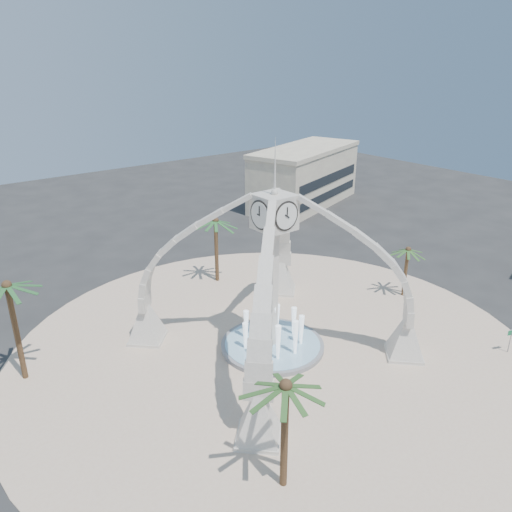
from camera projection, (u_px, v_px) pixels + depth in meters
ground at (272, 348)px, 38.88m from camera, size 140.00×140.00×0.00m
plaza at (272, 347)px, 38.87m from camera, size 40.00×40.00×0.06m
clock_tower at (273, 272)px, 36.45m from camera, size 17.94×17.94×16.30m
fountain at (272, 344)px, 38.77m from camera, size 8.00×8.00×3.62m
building_ne at (305, 176)px, 74.90m from camera, size 21.87×14.17×8.60m
palm_east at (408, 250)px, 45.60m from camera, size 4.22×4.22×5.31m
palm_west at (7, 287)px, 32.57m from camera, size 4.37×4.37×8.02m
palm_north at (215, 221)px, 48.07m from camera, size 4.19×4.19×7.15m
palm_south at (286, 387)px, 24.17m from camera, size 5.40×5.40×7.12m
street_sign at (511, 335)px, 37.66m from camera, size 0.74×0.29×2.13m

